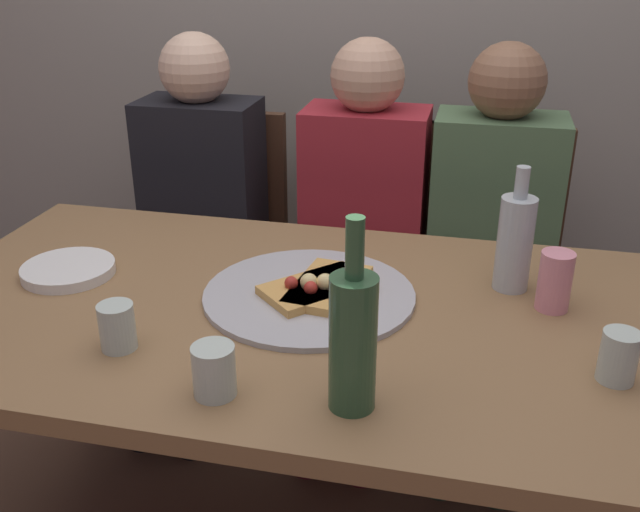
# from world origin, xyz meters

# --- Properties ---
(dining_table) EXTENTS (1.53, 0.87, 0.74)m
(dining_table) POSITION_xyz_m (0.00, 0.00, 0.66)
(dining_table) COLOR olive
(dining_table) RESTS_ON ground_plane
(pizza_tray) EXTENTS (0.44, 0.44, 0.01)m
(pizza_tray) POSITION_xyz_m (0.05, 0.04, 0.75)
(pizza_tray) COLOR #ADADB2
(pizza_tray) RESTS_ON dining_table
(pizza_slice_last) EXTENTS (0.16, 0.23, 0.05)m
(pizza_slice_last) POSITION_xyz_m (0.09, 0.06, 0.76)
(pizza_slice_last) COLOR tan
(pizza_slice_last) RESTS_ON pizza_tray
(pizza_slice_extra) EXTENTS (0.25, 0.25, 0.05)m
(pizza_slice_extra) POSITION_xyz_m (0.06, 0.05, 0.76)
(pizza_slice_extra) COLOR tan
(pizza_slice_extra) RESTS_ON pizza_tray
(wine_bottle) EXTENTS (0.07, 0.07, 0.27)m
(wine_bottle) POSITION_xyz_m (0.45, 0.18, 0.85)
(wine_bottle) COLOR #B2BCC1
(wine_bottle) RESTS_ON dining_table
(beer_bottle) EXTENTS (0.08, 0.08, 0.32)m
(beer_bottle) POSITION_xyz_m (0.20, -0.30, 0.86)
(beer_bottle) COLOR #2D5133
(beer_bottle) RESTS_ON dining_table
(tumbler_near) EXTENTS (0.07, 0.07, 0.09)m
(tumbler_near) POSITION_xyz_m (-0.24, -0.22, 0.78)
(tumbler_near) COLOR #B7C6BC
(tumbler_near) RESTS_ON dining_table
(tumbler_far) EXTENTS (0.06, 0.06, 0.09)m
(tumbler_far) POSITION_xyz_m (0.62, -0.13, 0.79)
(tumbler_far) COLOR #B7C6BC
(tumbler_far) RESTS_ON dining_table
(wine_glass) EXTENTS (0.07, 0.07, 0.09)m
(wine_glass) POSITION_xyz_m (-0.02, -0.32, 0.78)
(wine_glass) COLOR #B7C6BC
(wine_glass) RESTS_ON dining_table
(soda_can) EXTENTS (0.07, 0.07, 0.12)m
(soda_can) POSITION_xyz_m (0.54, 0.11, 0.80)
(soda_can) COLOR pink
(soda_can) RESTS_ON dining_table
(plate_stack) EXTENTS (0.20, 0.20, 0.02)m
(plate_stack) POSITION_xyz_m (-0.49, 0.03, 0.75)
(plate_stack) COLOR white
(plate_stack) RESTS_ON dining_table
(chair_left) EXTENTS (0.44, 0.44, 0.90)m
(chair_left) POSITION_xyz_m (-0.47, 0.84, 0.51)
(chair_left) COLOR #472D1E
(chair_left) RESTS_ON ground_plane
(chair_middle) EXTENTS (0.44, 0.44, 0.90)m
(chair_middle) POSITION_xyz_m (0.04, 0.84, 0.51)
(chair_middle) COLOR #472D1E
(chair_middle) RESTS_ON ground_plane
(chair_right) EXTENTS (0.44, 0.44, 0.90)m
(chair_right) POSITION_xyz_m (0.42, 0.84, 0.51)
(chair_right) COLOR #472D1E
(chair_right) RESTS_ON ground_plane
(guest_in_sweater) EXTENTS (0.36, 0.56, 1.17)m
(guest_in_sweater) POSITION_xyz_m (-0.47, 0.68, 0.64)
(guest_in_sweater) COLOR black
(guest_in_sweater) RESTS_ON ground_plane
(guest_in_beanie) EXTENTS (0.36, 0.56, 1.17)m
(guest_in_beanie) POSITION_xyz_m (0.04, 0.68, 0.64)
(guest_in_beanie) COLOR maroon
(guest_in_beanie) RESTS_ON ground_plane
(guest_by_wall) EXTENTS (0.36, 0.56, 1.17)m
(guest_by_wall) POSITION_xyz_m (0.42, 0.68, 0.64)
(guest_by_wall) COLOR #4C6B47
(guest_by_wall) RESTS_ON ground_plane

